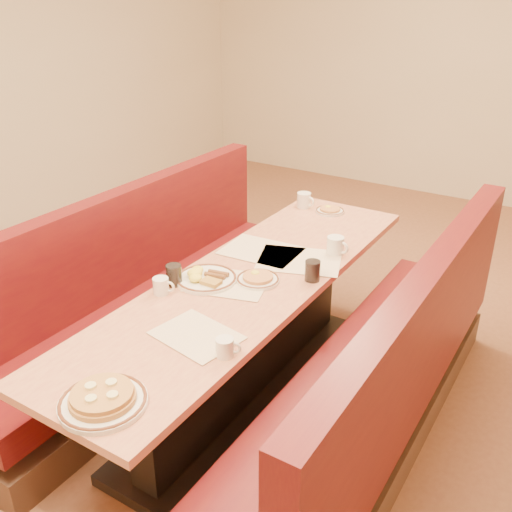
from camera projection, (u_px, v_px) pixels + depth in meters
The scene contains 19 objects.
ground at pixel (251, 395), 3.23m from camera, with size 8.00×8.00×0.00m, color #9E6647.
room_envelope at pixel (249, 29), 2.40m from camera, with size 6.04×8.04×2.82m.
diner_table at pixel (250, 339), 3.07m from camera, with size 0.70×2.50×0.75m.
booth_left at pixel (148, 305), 3.43m from camera, with size 0.55×2.50×1.05m.
booth_right at pixel (379, 388), 2.72m from camera, with size 0.55×2.50×1.05m.
placemat_near_left at pixel (228, 283), 2.85m from camera, with size 0.39×0.29×0.00m, color beige.
placemat_near_right at pixel (197, 335), 2.42m from camera, with size 0.35×0.26×0.00m, color beige.
placemat_far_left at pixel (261, 251), 3.20m from camera, with size 0.42×0.32×0.00m, color beige.
placemat_far_right at pixel (299, 260), 3.08m from camera, with size 0.44×0.33×0.00m, color beige.
pancake_plate at pixel (103, 400), 2.01m from camera, with size 0.32×0.32×0.07m.
eggs_plate at pixel (205, 278), 2.87m from camera, with size 0.31×0.31×0.06m.
extra_plate_mid at pixel (258, 279), 2.87m from camera, with size 0.22×0.22×0.04m.
extra_plate_far at pixel (330, 210), 3.74m from camera, with size 0.19×0.19×0.04m.
coffee_mug_a at pixel (226, 347), 2.28m from camera, with size 0.10×0.07×0.08m.
coffee_mug_b at pixel (162, 286), 2.74m from camera, with size 0.11×0.08×0.08m.
coffee_mug_c at pixel (336, 245), 3.14m from camera, with size 0.13×0.09×0.10m.
coffee_mug_d at pixel (304, 200), 3.81m from camera, with size 0.13×0.09×0.10m.
soda_tumbler_near at pixel (174, 275), 2.82m from camera, with size 0.08×0.08×0.11m.
soda_tumbler_mid at pixel (312, 271), 2.86m from camera, with size 0.08×0.08×0.11m.
Camera 1 is at (1.40, -2.17, 2.10)m, focal length 40.00 mm.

